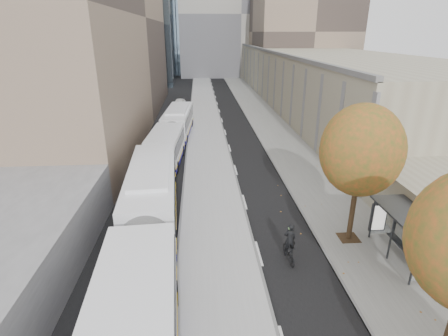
{
  "coord_description": "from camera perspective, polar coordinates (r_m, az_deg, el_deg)",
  "views": [
    {
      "loc": [
        -4.58,
        -3.34,
        10.87
      ],
      "look_at": [
        -3.06,
        18.11,
        2.5
      ],
      "focal_mm": 28.0,
      "sensor_mm": 36.0,
      "label": 1
    }
  ],
  "objects": [
    {
      "name": "bus_near",
      "position": [
        18.11,
        -12.37,
        -9.6
      ],
      "size": [
        3.94,
        19.14,
        3.17
      ],
      "rotation": [
        0.0,
        0.0,
        0.06
      ],
      "color": "white",
      "rests_on": "ground"
    },
    {
      "name": "distant_car",
      "position": [
        55.05,
        -7.3,
        10.43
      ],
      "size": [
        2.03,
        4.18,
        1.38
      ],
      "primitive_type": "imported",
      "rotation": [
        0.0,
        0.0,
        -0.1
      ],
      "color": "white",
      "rests_on": "ground"
    },
    {
      "name": "building_tan",
      "position": [
        70.61,
        12.95,
        15.16
      ],
      "size": [
        18.0,
        92.0,
        8.0
      ],
      "primitive_type": "cube",
      "color": "#9E957C",
      "rests_on": "ground"
    },
    {
      "name": "bus_shelter",
      "position": [
        19.63,
        28.34,
        -7.76
      ],
      "size": [
        1.9,
        4.4,
        2.53
      ],
      "color": "#383A3F",
      "rests_on": "sidewalk"
    },
    {
      "name": "building_midrise",
      "position": [
        47.85,
        -28.04,
        20.94
      ],
      "size": [
        24.0,
        46.0,
        25.0
      ],
      "primitive_type": "cube",
      "color": "gray",
      "rests_on": "ground"
    },
    {
      "name": "cyclist",
      "position": [
        18.27,
        10.58,
        -12.63
      ],
      "size": [
        0.65,
        1.71,
        2.14
      ],
      "rotation": [
        0.0,
        0.0,
        0.1
      ],
      "color": "black",
      "rests_on": "ground"
    },
    {
      "name": "building_far_block",
      "position": [
        99.99,
        2.21,
        23.61
      ],
      "size": [
        30.0,
        18.0,
        30.0
      ],
      "primitive_type": "cube",
      "color": "#ABA69C",
      "rests_on": "ground"
    },
    {
      "name": "bus_platform",
      "position": [
        39.84,
        -2.9,
        5.51
      ],
      "size": [
        4.25,
        150.0,
        0.15
      ],
      "primitive_type": "cube",
      "color": "#B1B1B1",
      "rests_on": "ground"
    },
    {
      "name": "bus_far",
      "position": [
        35.93,
        -8.21,
        6.07
      ],
      "size": [
        3.69,
        17.56,
        2.91
      ],
      "rotation": [
        0.0,
        0.0,
        -0.07
      ],
      "color": "white",
      "rests_on": "ground"
    },
    {
      "name": "sidewalk",
      "position": [
        40.78,
        8.46,
        5.63
      ],
      "size": [
        4.75,
        150.0,
        0.08
      ],
      "primitive_type": "cube",
      "color": "gray",
      "rests_on": "ground"
    },
    {
      "name": "tree_c",
      "position": [
        19.12,
        21.52,
        2.66
      ],
      "size": [
        4.2,
        4.2,
        7.28
      ],
      "color": "#301F13",
      "rests_on": "sidewalk"
    }
  ]
}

